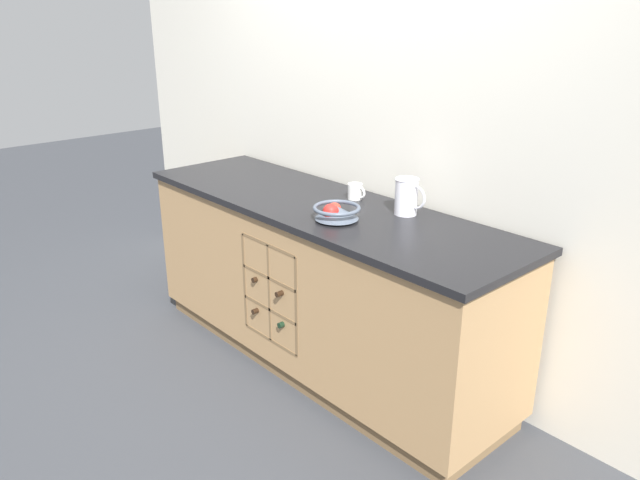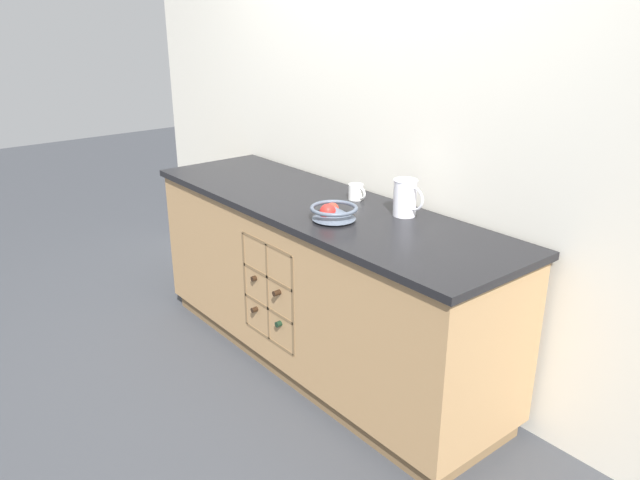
# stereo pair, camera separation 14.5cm
# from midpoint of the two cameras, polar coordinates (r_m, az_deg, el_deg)

# --- Properties ---
(ground_plane) EXTENTS (14.00, 14.00, 0.00)m
(ground_plane) POSITION_cam_midpoint_polar(r_m,az_deg,el_deg) (3.56, -1.19, -10.84)
(ground_plane) COLOR #383A3F
(back_wall) EXTENTS (4.64, 0.06, 2.55)m
(back_wall) POSITION_cam_midpoint_polar(r_m,az_deg,el_deg) (3.35, 3.77, 10.58)
(back_wall) COLOR silver
(back_wall) RESTS_ON ground_plane
(kitchen_island) EXTENTS (2.28, 0.69, 0.92)m
(kitchen_island) POSITION_cam_midpoint_polar(r_m,az_deg,el_deg) (3.34, -1.28, -4.04)
(kitchen_island) COLOR brown
(kitchen_island) RESTS_ON ground_plane
(fruit_bowl) EXTENTS (0.22, 0.22, 0.09)m
(fruit_bowl) POSITION_cam_midpoint_polar(r_m,az_deg,el_deg) (2.91, 0.03, 2.64)
(fruit_bowl) COLOR #4C5666
(fruit_bowl) RESTS_ON kitchen_island
(white_pitcher) EXTENTS (0.17, 0.12, 0.18)m
(white_pitcher) POSITION_cam_midpoint_polar(r_m,az_deg,el_deg) (2.99, 6.58, 4.04)
(white_pitcher) COLOR white
(white_pitcher) RESTS_ON kitchen_island
(ceramic_mug) EXTENTS (0.11, 0.08, 0.08)m
(ceramic_mug) POSITION_cam_midpoint_polar(r_m,az_deg,el_deg) (3.23, 1.98, 4.45)
(ceramic_mug) COLOR white
(ceramic_mug) RESTS_ON kitchen_island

